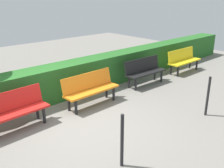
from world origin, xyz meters
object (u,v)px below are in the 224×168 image
at_px(bench_black, 144,70).
at_px(bench_red, 14,109).
at_px(bench_orange, 90,88).
at_px(bench_yellow, 183,59).

bearing_deg(bench_black, bench_red, 1.95).
bearing_deg(bench_orange, bench_yellow, 179.25).
bearing_deg(bench_black, bench_orange, 4.22).
bearing_deg(bench_red, bench_orange, 174.76).
distance_m(bench_black, bench_orange, 2.30).
xyz_separation_m(bench_black, bench_red, (4.34, -0.00, -0.00)).
xyz_separation_m(bench_orange, bench_red, (2.03, -0.09, -0.00)).
distance_m(bench_orange, bench_red, 2.04).
xyz_separation_m(bench_black, bench_orange, (2.30, 0.09, 0.00)).
relative_size(bench_black, bench_red, 1.05).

